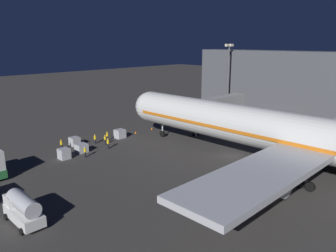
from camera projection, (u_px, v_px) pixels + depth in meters
The scene contains 17 objects.
ground_plane at pixel (232, 156), 54.18m from camera, with size 320.00×320.00×0.00m, color #383533.
airliner_at_gate at pixel (310, 139), 44.55m from camera, with size 50.41×69.97×17.56m.
jet_bridge at pixel (211, 105), 67.79m from camera, with size 17.78×3.40×7.06m.
apron_floodlight_mast at pixel (228, 74), 82.27m from camera, with size 2.90×0.50×17.45m.
fuel_tanker at pixel (23, 208), 33.91m from camera, with size 2.46×5.61×3.15m.
baggage_container_near_belt at pixel (75, 141), 59.59m from camera, with size 1.51×1.68×1.50m, color #B7BABF.
baggage_container_mid_row at pixel (120, 134), 64.21m from camera, with size 1.77×1.71×1.65m, color #B7BABF.
baggage_container_far_row at pixel (81, 148), 55.89m from camera, with size 1.76×1.72×1.46m, color #B7BABF.
baggage_container_spare at pixel (64, 154), 52.76m from camera, with size 1.58×1.62×1.67m, color #B7BABF.
ground_crew_near_nose_gear at pixel (108, 143), 57.64m from camera, with size 0.40×0.40×1.86m.
ground_crew_by_belt_loader at pixel (95, 139), 60.52m from camera, with size 0.40×0.40×1.76m.
ground_crew_marshaller_fwd at pixel (85, 152), 53.32m from camera, with size 0.40×0.40×1.79m.
ground_crew_under_port_wing at pixel (105, 139), 60.03m from camera, with size 0.40×0.40×1.79m.
ground_crew_by_tug at pixel (61, 144), 57.08m from camera, with size 0.40×0.40×1.87m.
ground_crew_walking_aft at pixel (107, 136), 62.19m from camera, with size 0.40×0.40×1.80m.
traffic_cone_nose_port at pixel (152, 128), 70.39m from camera, with size 0.36×0.36×0.55m, color orange.
traffic_cone_nose_starboard at pixel (136, 132), 67.37m from camera, with size 0.36×0.36×0.55m, color orange.
Camera 1 is at (43.65, 28.92, 18.02)m, focal length 35.81 mm.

